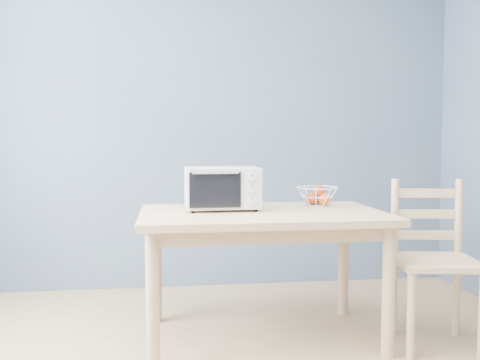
{
  "coord_description": "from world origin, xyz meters",
  "views": [
    {
      "loc": [
        -0.28,
        -1.98,
        1.15
      ],
      "look_at": [
        0.13,
        1.1,
        0.93
      ],
      "focal_mm": 40.0,
      "sensor_mm": 36.0,
      "label": 1
    }
  ],
  "objects": [
    {
      "name": "room",
      "position": [
        0.0,
        0.0,
        1.3
      ],
      "size": [
        4.01,
        4.51,
        2.61
      ],
      "color": "tan",
      "rests_on": "ground"
    },
    {
      "name": "dining_table",
      "position": [
        0.26,
        1.05,
        0.65
      ],
      "size": [
        1.4,
        0.9,
        0.75
      ],
      "color": "tan",
      "rests_on": "ground"
    },
    {
      "name": "toaster_oven",
      "position": [
        0.02,
        1.15,
        0.88
      ],
      "size": [
        0.44,
        0.32,
        0.25
      ],
      "rotation": [
        0.0,
        0.0,
        0.02
      ],
      "color": "silver",
      "rests_on": "dining_table"
    },
    {
      "name": "fruit_basket",
      "position": [
        0.65,
        1.26,
        0.82
      ],
      "size": [
        0.33,
        0.33,
        0.13
      ],
      "rotation": [
        0.0,
        0.0,
        -0.34
      ],
      "color": "white",
      "rests_on": "dining_table"
    },
    {
      "name": "dining_chair",
      "position": [
        1.21,
        0.83,
        0.46
      ],
      "size": [
        0.5,
        0.5,
        0.93
      ],
      "rotation": [
        0.0,
        0.0,
        -0.17
      ],
      "color": "tan",
      "rests_on": "ground"
    }
  ]
}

